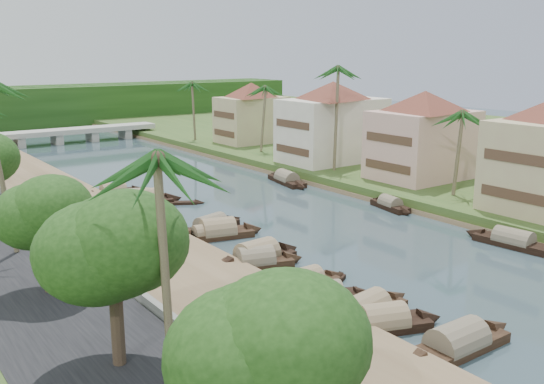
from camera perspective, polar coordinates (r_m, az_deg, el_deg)
ground at (r=47.30m, az=10.93°, el=-5.79°), size 220.00×220.00×0.00m
left_bank at (r=55.07m, az=-16.69°, el=-2.97°), size 10.00×180.00×0.80m
right_bank at (r=73.80m, az=9.75°, el=1.58°), size 16.00×180.00×1.20m
retaining_wall at (r=53.66m, az=-20.97°, el=-2.66°), size 0.40×180.00×1.10m
treeline at (r=134.83m, az=-21.96°, el=7.45°), size 120.00×14.00×8.00m
bridge at (r=108.28m, az=-18.10°, el=5.37°), size 28.00×4.00×2.40m
building_mid at (r=69.67m, az=14.04°, el=5.31°), size 14.11×14.11×9.70m
building_far at (r=78.61m, az=5.71°, el=6.67°), size 15.59×15.59×10.20m
building_distant at (r=94.99m, az=-1.95°, el=7.53°), size 12.62×12.62×9.20m
sampan_0 at (r=33.51m, az=16.99°, el=-13.56°), size 9.05×2.12×2.36m
sampan_1 at (r=34.95m, az=10.42°, el=-12.03°), size 7.56×4.21×2.22m
sampan_2 at (r=36.10m, az=8.67°, el=-11.11°), size 8.70×2.87×2.25m
sampan_3 at (r=37.83m, az=4.61°, el=-9.84°), size 7.42×4.25×2.02m
sampan_4 at (r=39.85m, az=2.96°, el=-8.59°), size 7.13×1.87×2.05m
sampan_5 at (r=44.52m, az=-1.41°, el=-6.18°), size 8.39×2.74×2.59m
sampan_6 at (r=43.69m, az=-1.54°, el=-6.58°), size 7.61×3.82×2.22m
sampan_7 at (r=50.25m, az=-6.19°, el=-4.01°), size 6.52×1.92×1.78m
sampan_8 at (r=50.64m, az=-5.10°, el=-3.82°), size 8.30×3.83×2.47m
sampan_9 at (r=52.51m, az=-5.80°, el=-3.23°), size 8.09×3.59×2.04m
sampan_10 at (r=59.67m, az=-12.19°, el=-1.47°), size 6.94×1.98×1.93m
sampan_11 at (r=62.27m, az=-12.25°, el=-0.85°), size 8.98×3.65×2.48m
sampan_12 at (r=63.91m, az=-12.67°, el=-0.52°), size 8.24×4.55×2.00m
sampan_13 at (r=67.01m, az=-14.70°, el=-0.01°), size 7.43×1.92×2.05m
sampan_14 at (r=51.79m, az=21.76°, el=-4.36°), size 2.45×8.78×2.11m
sampan_15 at (r=60.55m, az=11.06°, el=-1.21°), size 2.50×6.68×1.82m
sampan_16 at (r=71.00m, az=1.40°, el=1.16°), size 3.27×9.24×2.22m
canoe_1 at (r=40.53m, az=5.60°, el=-8.73°), size 4.93×3.30×0.84m
canoe_2 at (r=62.05m, az=-8.99°, el=-1.06°), size 5.47×3.63×0.85m
palm_1 at (r=61.52m, az=17.24°, el=6.93°), size 3.20×3.20×9.64m
palm_2 at (r=71.75m, az=6.12°, el=11.29°), size 3.20×3.20×13.60m
palm_3 at (r=85.42m, az=-0.96°, el=9.69°), size 3.20×3.20×10.57m
palm_4 at (r=23.65m, az=-10.27°, el=2.72°), size 3.20×3.20×11.34m
palm_7 at (r=97.92m, az=-7.42°, el=9.99°), size 3.20×3.20×10.52m
tree_0 at (r=17.63m, az=-0.44°, el=-14.67°), size 4.83×4.83×7.61m
tree_1 at (r=27.09m, az=-14.78°, el=-5.14°), size 5.49×5.49×7.79m
tree_2 at (r=36.89m, az=-20.72°, el=-1.90°), size 4.66×4.66×6.72m
tree_6 at (r=84.20m, az=6.87°, el=7.36°), size 4.99×4.99×7.76m
person_near at (r=32.99m, az=0.10°, el=-11.09°), size 0.64×0.71×1.62m
person_far at (r=46.63m, az=-10.70°, el=-4.06°), size 0.79×0.65×1.50m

